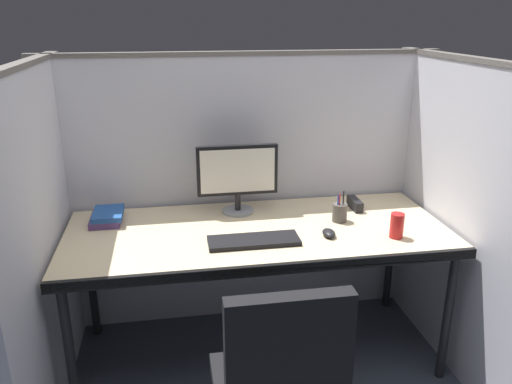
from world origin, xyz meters
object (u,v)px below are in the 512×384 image
computer_mouse (329,233)px  soda_can (397,226)px  keyboard_main (254,241)px  monitor_center (237,174)px  red_stapler (355,204)px  pen_cup (340,212)px  book_stack (107,217)px  desk (258,239)px

computer_mouse → soda_can: 0.33m
keyboard_main → soda_can: size_ratio=3.52×
monitor_center → red_stapler: size_ratio=2.87×
pen_cup → book_stack: size_ratio=0.79×
desk → monitor_center: 0.38m
desk → keyboard_main: bearing=-107.8°
computer_mouse → keyboard_main: bearing=-178.0°
keyboard_main → soda_can: 0.69m
red_stapler → pen_cup: bearing=-131.8°
desk → red_stapler: (0.58, 0.20, 0.08)m
pen_cup → soda_can: (0.20, -0.24, 0.01)m
computer_mouse → soda_can: size_ratio=0.79×
monitor_center → keyboard_main: 0.45m
book_stack → red_stapler: 1.33m
computer_mouse → red_stapler: (0.25, 0.33, 0.01)m
pen_cup → book_stack: pen_cup is taller
red_stapler → soda_can: 0.40m
keyboard_main → pen_cup: pen_cup is taller
red_stapler → computer_mouse: bearing=-127.3°
soda_can → computer_mouse: bearing=168.2°
keyboard_main → book_stack: 0.80m
red_stapler → soda_can: size_ratio=1.23×
pen_cup → book_stack: 1.20m
desk → soda_can: soda_can is taller
book_stack → monitor_center: bearing=2.1°
soda_can → monitor_center: bearing=147.3°
computer_mouse → pen_cup: pen_cup is taller
book_stack → soda_can: (1.39, -0.43, 0.03)m
keyboard_main → soda_can: soda_can is taller
pen_cup → red_stapler: pen_cup is taller
soda_can → pen_cup: bearing=130.5°
red_stapler → soda_can: bearing=-81.0°
desk → computer_mouse: size_ratio=19.79×
book_stack → red_stapler: (1.33, -0.03, -0.00)m
desk → soda_can: (0.64, -0.20, 0.11)m
desk → book_stack: size_ratio=9.04×
keyboard_main → book_stack: (-0.71, 0.38, 0.02)m
desk → keyboard_main: 0.16m
monitor_center → red_stapler: bearing=-5.0°
computer_mouse → red_stapler: bearing=52.7°
monitor_center → computer_mouse: 0.59m
keyboard_main → pen_cup: 0.52m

